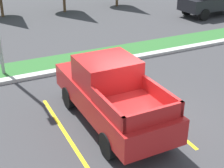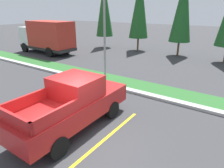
# 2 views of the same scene
# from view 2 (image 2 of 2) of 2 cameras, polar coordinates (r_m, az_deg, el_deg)

# --- Properties ---
(ground_plane) EXTENTS (120.00, 120.00, 0.00)m
(ground_plane) POSITION_cam_2_polar(r_m,az_deg,el_deg) (7.74, -8.16, -15.49)
(ground_plane) COLOR #38383A
(parking_line_near) EXTENTS (0.12, 4.80, 0.01)m
(parking_line_near) POSITION_cam_2_polar(r_m,az_deg,el_deg) (9.57, -17.58, -8.74)
(parking_line_near) COLOR yellow
(parking_line_near) RESTS_ON ground
(parking_line_far) EXTENTS (0.12, 4.80, 0.01)m
(parking_line_far) POSITION_cam_2_polar(r_m,az_deg,el_deg) (7.66, -2.38, -15.70)
(parking_line_far) COLOR yellow
(parking_line_far) RESTS_ON ground
(curb_strip) EXTENTS (56.00, 0.40, 0.15)m
(curb_strip) POSITION_cam_2_polar(r_m,az_deg,el_deg) (11.37, 9.04, -2.78)
(curb_strip) COLOR #B2B2AD
(curb_strip) RESTS_ON ground
(grass_median) EXTENTS (56.00, 1.80, 0.06)m
(grass_median) POSITION_cam_2_polar(r_m,az_deg,el_deg) (12.32, 11.28, -1.29)
(grass_median) COLOR #2D662D
(grass_median) RESTS_ON ground
(pickup_truck_main) EXTENTS (2.01, 5.25, 2.10)m
(pickup_truck_main) POSITION_cam_2_polar(r_m,az_deg,el_deg) (8.05, -11.17, -5.54)
(pickup_truck_main) COLOR black
(pickup_truck_main) RESTS_ON ground
(cargo_truck_distant) EXTENTS (6.86, 2.65, 3.40)m
(cargo_truck_distant) POSITION_cam_2_polar(r_m,az_deg,el_deg) (22.95, -18.05, 12.88)
(cargo_truck_distant) COLOR black
(cargo_truck_distant) RESTS_ON ground
(street_light) EXTENTS (0.24, 1.49, 7.03)m
(street_light) POSITION_cam_2_polar(r_m,az_deg,el_deg) (12.85, -2.62, 18.47)
(street_light) COLOR gray
(street_light) RESTS_ON ground
(cypress_tree_leftmost) EXTENTS (2.05, 2.05, 7.88)m
(cypress_tree_leftmost) POSITION_cam_2_polar(r_m,az_deg,el_deg) (25.36, -2.21, 20.81)
(cypress_tree_leftmost) COLOR brown
(cypress_tree_leftmost) RESTS_ON ground
(cypress_tree_left_inner) EXTENTS (2.14, 2.14, 8.23)m
(cypress_tree_left_inner) POSITION_cam_2_polar(r_m,az_deg,el_deg) (23.44, 7.87, 21.17)
(cypress_tree_left_inner) COLOR brown
(cypress_tree_left_inner) RESTS_ON ground
(cypress_tree_center) EXTENTS (2.11, 2.11, 8.10)m
(cypress_tree_center) POSITION_cam_2_polar(r_m,az_deg,el_deg) (21.57, 19.59, 20.11)
(cypress_tree_center) COLOR brown
(cypress_tree_center) RESTS_ON ground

